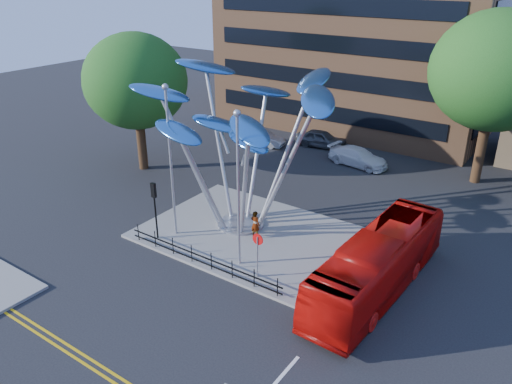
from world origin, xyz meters
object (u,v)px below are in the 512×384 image
Objects in this scene: traffic_light_island at (154,199)px; pedestrian at (255,224)px; parked_car_mid at (262,138)px; tree_left at (136,81)px; parked_car_left at (321,139)px; parked_car_right at (358,157)px; street_lamp_left at (170,149)px; tree_right at (496,71)px; red_bus at (378,264)px; leaf_sculpture at (240,116)px; street_lamp_right at (238,177)px; no_entry_sign_island at (258,248)px.

pedestrian is (4.59, 3.28, -1.64)m from traffic_light_island.
parked_car_mid is (-9.05, 14.08, -0.31)m from pedestrian.
parked_car_left is (9.04, 12.44, -6.05)m from tree_left.
parked_car_mid is 9.00m from parked_car_right.
traffic_light_island is (-0.50, -1.00, -2.74)m from street_lamp_left.
pedestrian is 14.35m from parked_car_right.
parked_car_left is (-12.96, 0.44, -7.29)m from tree_right.
street_lamp_left is 2.17× the size of parked_car_mid.
street_lamp_left is 1.81× the size of parked_car_right.
parked_car_mid is (-16.71, 14.86, -0.84)m from red_bus.
red_bus is 21.30m from parked_car_left.
tree_right reaches higher than leaf_sculpture.
parked_car_mid is at bearing 140.82° from red_bus.
parked_car_left is at bearing 105.69° from street_lamp_right.
leaf_sculpture reaches higher than traffic_light_island.
street_lamp_left reaches higher than no_entry_sign_island.
tree_right is 1.38× the size of street_lamp_left.
tree_left is at bearing -12.48° from pedestrian.
traffic_light_island is 18.30m from parked_car_right.
traffic_light_island is (-13.00, -19.50, -5.42)m from tree_right.
traffic_light_island is at bearing -39.81° from tree_left.
tree_right is 11.35m from parked_car_right.
traffic_light_island reaches higher than parked_car_mid.
tree_right is at bearing -70.39° from parked_car_right.
parked_car_left reaches higher than parked_car_mid.
leaf_sculpture is 1.53× the size of street_lamp_right.
parked_car_right is at bearing 93.22° from street_lamp_right.
tree_left reaches higher than no_entry_sign_island.
leaf_sculpture is at bearing -15.55° from tree_left.
tree_left is 1.17× the size of street_lamp_left.
tree_left is at bearing 133.94° from parked_car_right.
traffic_light_island is 18.03m from parked_car_mid.
pedestrian is (1.66, -0.90, -5.90)m from leaf_sculpture.
pedestrian is at bearing -117.42° from tree_right.
street_lamp_left is at bearing 171.39° from no_entry_sign_island.
street_lamp_right is (14.50, -7.00, -1.70)m from tree_left.
street_lamp_right is 5.05m from pedestrian.
traffic_light_island reaches higher than parked_car_right.
street_lamp_left is 0.81× the size of red_bus.
parked_car_mid is at bearing 106.87° from street_lamp_left.
street_lamp_left is (9.50, -6.50, -1.44)m from tree_left.
tree_left is 3.01× the size of traffic_light_island.
street_lamp_left is at bearing -124.05° from tree_right.
street_lamp_left is at bearing 33.94° from pedestrian.
no_entry_sign_island is 0.23× the size of red_bus.
parked_car_mid is (-4.96, 16.36, -4.69)m from street_lamp_left.
street_lamp_left is at bearing -34.38° from tree_left.
tree_left is 16.52m from parked_car_left.
no_entry_sign_island is 4.15m from pedestrian.
pedestrian is (-0.91, 2.78, -4.12)m from street_lamp_right.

